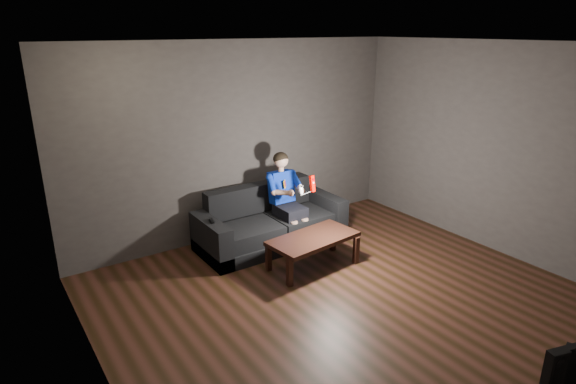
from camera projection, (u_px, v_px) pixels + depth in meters
floor at (358, 309)px, 5.11m from camera, size 5.00×5.00×0.00m
back_wall at (240, 141)px, 6.63m from camera, size 5.00×0.04×2.70m
left_wall at (99, 254)px, 3.34m from camera, size 0.04×5.00×2.70m
right_wall at (513, 153)px, 6.01m from camera, size 0.04×5.00×2.70m
ceiling at (373, 44)px, 4.24m from camera, size 5.00×5.00×0.02m
sofa at (270, 226)px, 6.61m from camera, size 2.02×0.87×0.78m
child at (286, 192)px, 6.55m from camera, size 0.49×0.60×1.21m
wii_remote_red at (312, 184)px, 6.16m from camera, size 0.06×0.08×0.22m
nunchuk_white at (301, 190)px, 6.09m from camera, size 0.06×0.09×0.15m
wii_remote_black at (212, 221)px, 5.97m from camera, size 0.07×0.16×0.03m
coffee_table at (313, 241)px, 5.91m from camera, size 1.17×0.67×0.41m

